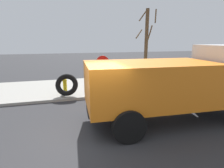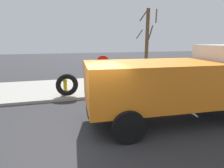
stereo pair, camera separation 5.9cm
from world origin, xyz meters
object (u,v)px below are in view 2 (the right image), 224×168
Objects in this scene: bare_tree at (147,43)px; dump_truck_orange at (180,81)px; fire_hydrant at (65,85)px; stop_sign at (103,68)px; loose_tire at (67,85)px.

dump_truck_orange is at bearing -104.52° from bare_tree.
bare_tree is (6.17, 2.22, 2.34)m from fire_hydrant.
stop_sign is 0.42× the size of bare_tree.
stop_sign is at bearing -17.16° from fire_hydrant.
bare_tree is (6.08, 2.79, 2.17)m from loose_tire.
stop_sign is at bearing -144.54° from bare_tree.
stop_sign reaches higher than loose_tire.
stop_sign is at bearing 120.26° from dump_truck_orange.
stop_sign reaches higher than fire_hydrant.
loose_tire is 0.57× the size of stop_sign.
dump_truck_orange is (2.28, -3.92, -0.06)m from stop_sign.
dump_truck_orange reaches higher than fire_hydrant.
stop_sign is (2.13, -0.66, 1.06)m from fire_hydrant.
bare_tree reaches higher than fire_hydrant.
loose_tire is 0.24× the size of bare_tree.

